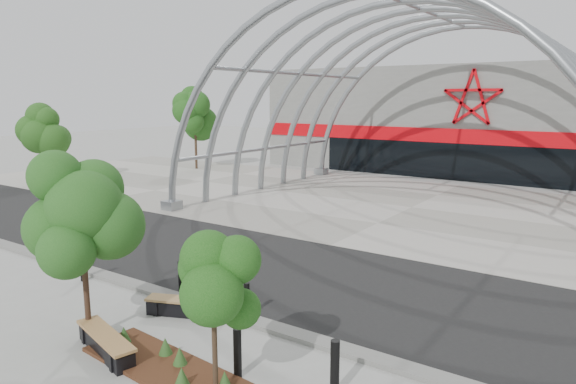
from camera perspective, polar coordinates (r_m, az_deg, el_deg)
ground at (r=14.89m, az=-8.94°, el=-12.23°), size 140.00×140.00×0.00m
road at (r=17.41m, az=-0.94°, el=-8.66°), size 140.00×7.00×0.02m
forecourt at (r=27.73m, az=13.57°, el=-1.70°), size 60.00×17.00×0.04m
kerb at (r=14.70m, az=-9.63°, el=-12.31°), size 60.00×0.50×0.12m
arena_building at (r=44.43m, az=22.21°, el=7.45°), size 34.00×15.24×8.00m
vault_canopy at (r=27.73m, az=13.57°, el=-1.70°), size 20.80×15.80×20.36m
planting_bed at (r=11.79m, az=-13.30°, el=-18.19°), size 4.54×1.70×0.47m
street_tree_0 at (r=12.78m, az=-22.07°, el=-2.20°), size 1.88×1.88×4.29m
street_tree_1 at (r=9.86m, az=-8.33°, el=-10.54°), size 1.29×1.29×3.06m
bench_0 at (r=14.20m, az=-11.19°, el=-12.48°), size 2.21×1.28×0.46m
bench_1 at (r=12.75m, az=-19.59°, el=-15.62°), size 2.34×1.08×0.48m
bollard_0 at (r=17.54m, az=-21.88°, el=-7.55°), size 0.16×0.16×1.03m
bollard_1 at (r=15.90m, az=-11.84°, el=-9.09°), size 0.14×0.14×0.90m
bollard_2 at (r=13.83m, az=-4.59°, el=-11.85°), size 0.15×0.15×0.94m
bollard_3 at (r=11.09m, az=-5.63°, el=-17.39°), size 0.17×0.17×1.07m
bollard_4 at (r=10.50m, az=5.22°, el=-18.89°), size 0.18×0.18×1.14m
bg_tree_0 at (r=42.05m, az=-10.33°, el=8.81°), size 3.00×3.00×6.45m
bg_tree_2 at (r=39.04m, az=-25.03°, el=6.75°), size 2.55×2.55×5.38m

